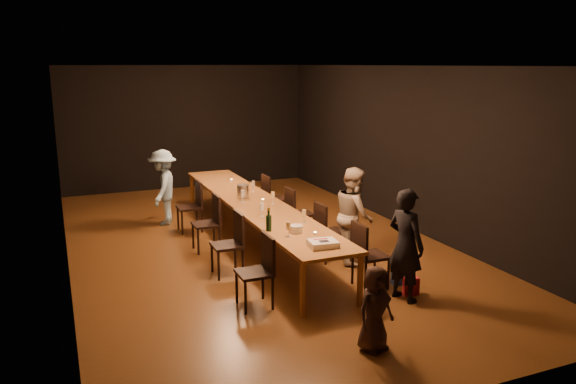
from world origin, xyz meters
name	(u,v)px	position (x,y,z in m)	size (l,w,h in m)	color
ground	(255,244)	(0.00, 0.00, 0.00)	(10.00, 10.00, 0.00)	#442611
room_shell	(253,123)	(0.00, 0.00, 2.08)	(6.04, 10.04, 3.02)	black
table	(254,205)	(0.00, 0.00, 0.70)	(0.90, 6.00, 0.75)	#9A5A2C
chair_right_0	(371,255)	(0.85, -2.40, 0.47)	(0.42, 0.42, 0.93)	black
chair_right_1	(331,231)	(0.85, -1.20, 0.47)	(0.42, 0.42, 0.93)	black
chair_right_2	(300,213)	(0.85, 0.00, 0.47)	(0.42, 0.42, 0.93)	black
chair_right_3	(275,198)	(0.85, 1.20, 0.47)	(0.42, 0.42, 0.93)	black
chair_left_0	(254,272)	(-0.85, -2.40, 0.47)	(0.42, 0.42, 0.93)	black
chair_left_1	(227,244)	(-0.85, -1.20, 0.47)	(0.42, 0.42, 0.93)	black
chair_left_2	(206,223)	(-0.85, 0.00, 0.47)	(0.42, 0.42, 0.93)	black
chair_left_3	(189,207)	(-0.85, 1.20, 0.47)	(0.42, 0.42, 0.93)	black
woman_birthday	(406,245)	(1.03, -2.94, 0.75)	(0.55, 0.36, 1.50)	black
woman_tan	(354,215)	(1.15, -1.38, 0.75)	(0.73, 0.57, 1.49)	#BCA68D
man_blue	(163,187)	(-1.19, 1.86, 0.72)	(0.94, 0.54, 1.45)	#92C1E1
child	(375,308)	(-0.02, -3.94, 0.47)	(0.46, 0.30, 0.95)	#38251F
gift_bag_red	(411,286)	(1.21, -2.86, 0.12)	(0.20, 0.11, 0.24)	red
gift_bag_blue	(400,274)	(1.29, -2.49, 0.14)	(0.23, 0.15, 0.29)	#274FA9
birthday_cake	(323,244)	(0.01, -2.60, 0.79)	(0.38, 0.32, 0.08)	white
plate_stack	(296,229)	(-0.06, -1.91, 0.80)	(0.19, 0.19, 0.11)	silver
champagne_bottle	(269,219)	(-0.38, -1.68, 0.92)	(0.08, 0.08, 0.34)	black
ice_bucket	(243,191)	(-0.08, 0.37, 0.86)	(0.21, 0.21, 0.23)	silver
wineglass_0	(288,229)	(-0.23, -2.03, 0.85)	(0.06, 0.06, 0.21)	beige
wineglass_1	(304,216)	(0.24, -1.52, 0.85)	(0.06, 0.06, 0.21)	beige
wineglass_2	(262,210)	(-0.20, -0.92, 0.85)	(0.06, 0.06, 0.21)	silver
wineglass_3	(273,198)	(0.24, -0.25, 0.85)	(0.06, 0.06, 0.21)	beige
wineglass_4	(242,196)	(-0.20, 0.04, 0.85)	(0.06, 0.06, 0.21)	silver
wineglass_5	(253,186)	(0.23, 0.71, 0.85)	(0.06, 0.06, 0.21)	silver
tealight_near	(315,233)	(0.15, -2.08, 0.77)	(0.05, 0.05, 0.03)	#B2B7B2
tealight_mid	(263,200)	(0.15, -0.01, 0.77)	(0.05, 0.05, 0.03)	#B2B7B2
tealight_far	(231,180)	(0.15, 1.81, 0.77)	(0.05, 0.05, 0.03)	#B2B7B2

